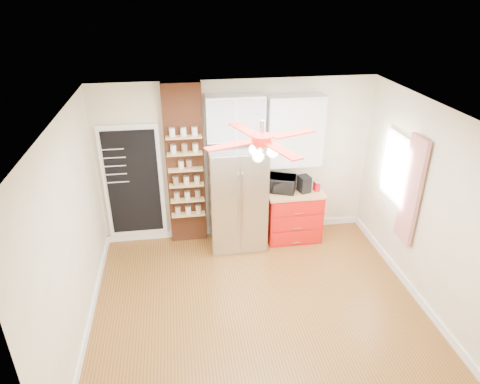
{
  "coord_description": "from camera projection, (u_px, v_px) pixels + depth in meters",
  "views": [
    {
      "loc": [
        -0.94,
        -4.49,
        4.04
      ],
      "look_at": [
        -0.11,
        0.9,
        1.33
      ],
      "focal_mm": 32.0,
      "sensor_mm": 36.0,
      "label": 1
    }
  ],
  "objects": [
    {
      "name": "canister_left",
      "position": [
        317.0,
        187.0,
        7.07
      ],
      "size": [
        0.12,
        0.12,
        0.15
      ],
      "primitive_type": "cylinder",
      "rotation": [
        0.0,
        0.0,
        0.25
      ],
      "color": "#B3091A",
      "rests_on": "red_cabinet"
    },
    {
      "name": "brick_pillar",
      "position": [
        185.0,
        166.0,
        6.88
      ],
      "size": [
        0.6,
        0.16,
        2.7
      ],
      "primitive_type": "cube",
      "color": "brown",
      "rests_on": "floor"
    },
    {
      "name": "fridge",
      "position": [
        237.0,
        197.0,
        6.95
      ],
      "size": [
        0.9,
        0.7,
        1.75
      ],
      "primitive_type": "cube",
      "color": "silver",
      "rests_on": "floor"
    },
    {
      "name": "floor",
      "position": [
        258.0,
        306.0,
        5.9
      ],
      "size": [
        4.5,
        4.5,
        0.0
      ],
      "primitive_type": "plane",
      "color": "brown",
      "rests_on": "ground"
    },
    {
      "name": "upper_glass_cabinet",
      "position": [
        235.0,
        118.0,
        6.55
      ],
      "size": [
        0.9,
        0.35,
        0.7
      ],
      "primitive_type": "cube",
      "color": "white",
      "rests_on": "wall_back"
    },
    {
      "name": "upper_shelf_unit",
      "position": [
        295.0,
        131.0,
        6.83
      ],
      "size": [
        0.9,
        0.3,
        1.15
      ],
      "primitive_type": "cube",
      "color": "white",
      "rests_on": "wall_back"
    },
    {
      "name": "window",
      "position": [
        397.0,
        168.0,
        6.31
      ],
      "size": [
        0.04,
        0.75,
        1.05
      ],
      "primitive_type": "cube",
      "color": "white",
      "rests_on": "wall_right"
    },
    {
      "name": "toaster_oven",
      "position": [
        281.0,
        184.0,
        7.04
      ],
      "size": [
        0.57,
        0.48,
        0.27
      ],
      "primitive_type": "imported",
      "rotation": [
        0.0,
        0.0,
        -0.39
      ],
      "color": "black",
      "rests_on": "red_cabinet"
    },
    {
      "name": "wall_right",
      "position": [
        428.0,
        209.0,
        5.6
      ],
      "size": [
        0.02,
        4.0,
        2.7
      ],
      "primitive_type": "cube",
      "color": "beige",
      "rests_on": "floor"
    },
    {
      "name": "red_cabinet",
      "position": [
        293.0,
        214.0,
        7.31
      ],
      "size": [
        0.94,
        0.64,
        0.9
      ],
      "color": "red",
      "rests_on": "floor"
    },
    {
      "name": "wall_front",
      "position": [
        307.0,
        344.0,
        3.53
      ],
      "size": [
        4.5,
        0.02,
        2.7
      ],
      "primitive_type": "cube",
      "color": "beige",
      "rests_on": "floor"
    },
    {
      "name": "pantry_jar_beans",
      "position": [
        189.0,
        164.0,
        6.75
      ],
      "size": [
        0.1,
        0.1,
        0.12
      ],
      "primitive_type": "cylinder",
      "rotation": [
        0.0,
        0.0,
        0.07
      ],
      "color": "#885B45",
      "rests_on": "brick_pillar"
    },
    {
      "name": "ceiling_fan",
      "position": [
        262.0,
        140.0,
        4.82
      ],
      "size": [
        1.4,
        1.4,
        0.44
      ],
      "color": "silver",
      "rests_on": "ceiling"
    },
    {
      "name": "chalkboard",
      "position": [
        133.0,
        183.0,
        6.92
      ],
      "size": [
        0.95,
        0.05,
        1.95
      ],
      "color": "white",
      "rests_on": "wall_back"
    },
    {
      "name": "canister_right",
      "position": [
        316.0,
        185.0,
        7.12
      ],
      "size": [
        0.12,
        0.12,
        0.15
      ],
      "primitive_type": "cylinder",
      "rotation": [
        0.0,
        0.0,
        -0.14
      ],
      "color": "red",
      "rests_on": "red_cabinet"
    },
    {
      "name": "pantry_jar_oats",
      "position": [
        181.0,
        165.0,
        6.73
      ],
      "size": [
        0.11,
        0.11,
        0.12
      ],
      "primitive_type": "cylinder",
      "rotation": [
        0.0,
        0.0,
        -0.36
      ],
      "color": "beige",
      "rests_on": "brick_pillar"
    },
    {
      "name": "wall_left",
      "position": [
        71.0,
        237.0,
        4.99
      ],
      "size": [
        0.02,
        4.0,
        2.7
      ],
      "primitive_type": "cube",
      "color": "beige",
      "rests_on": "floor"
    },
    {
      "name": "curtain",
      "position": [
        411.0,
        191.0,
        5.86
      ],
      "size": [
        0.06,
        0.4,
        1.55
      ],
      "primitive_type": "cube",
      "color": "red",
      "rests_on": "wall_right"
    },
    {
      "name": "wall_back",
      "position": [
        237.0,
        161.0,
        7.07
      ],
      "size": [
        4.5,
        0.02,
        2.7
      ],
      "primitive_type": "cube",
      "color": "beige",
      "rests_on": "floor"
    },
    {
      "name": "ceiling",
      "position": [
        263.0,
        116.0,
        4.7
      ],
      "size": [
        4.5,
        4.5,
        0.0
      ],
      "primitive_type": "plane",
      "color": "white",
      "rests_on": "wall_back"
    },
    {
      "name": "coffee_maker",
      "position": [
        304.0,
        184.0,
        7.02
      ],
      "size": [
        0.21,
        0.24,
        0.28
      ],
      "primitive_type": "cube",
      "rotation": [
        0.0,
        0.0,
        0.23
      ],
      "color": "black",
      "rests_on": "red_cabinet"
    }
  ]
}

